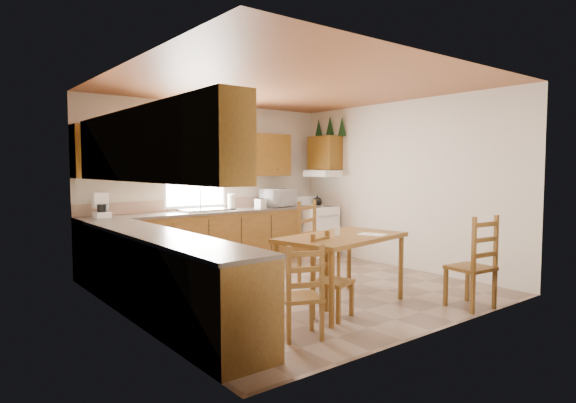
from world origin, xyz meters
TOP-DOWN VIEW (x-y plane):
  - floor at (0.00, 0.00)m, footprint 4.50×4.50m
  - ceiling at (0.00, 0.00)m, footprint 4.50×4.50m
  - wall_left at (-2.25, 0.00)m, footprint 4.50×4.50m
  - wall_right at (2.25, 0.00)m, footprint 4.50×4.50m
  - wall_back at (0.00, 2.25)m, footprint 4.50×4.50m
  - wall_front at (0.00, -2.25)m, footprint 4.50×4.50m
  - lower_cab_back at (-0.38, 1.95)m, footprint 3.75×0.60m
  - lower_cab_left at (-1.95, -0.15)m, footprint 0.60×3.60m
  - counter_back at (-0.38, 1.95)m, footprint 3.75×0.63m
  - counter_left at (-1.95, -0.15)m, footprint 0.63×3.60m
  - backsplash at (-0.38, 2.24)m, footprint 3.75×0.01m
  - upper_cab_back_left at (-1.55, 2.08)m, footprint 1.41×0.33m
  - upper_cab_back_right at (0.86, 2.08)m, footprint 1.25×0.33m
  - upper_cab_left at (-2.08, -0.15)m, footprint 0.33×3.60m
  - upper_cab_stove at (2.08, 1.65)m, footprint 0.33×0.62m
  - range_hood at (2.03, 1.65)m, footprint 0.44×0.62m
  - window_frame at (-0.30, 2.22)m, footprint 1.13×0.02m
  - window_pane at (-0.30, 2.21)m, footprint 1.05×0.01m
  - window_valance at (-0.30, 2.19)m, footprint 1.19×0.01m
  - sink_basin at (-0.30, 1.95)m, footprint 0.75×0.45m
  - pine_decal_a at (2.21, 1.33)m, footprint 0.22×0.22m
  - pine_decal_b at (2.21, 1.65)m, footprint 0.22×0.22m
  - pine_decal_c at (2.21, 1.97)m, footprint 0.22×0.22m
  - stove at (1.88, 1.65)m, footprint 0.64×0.66m
  - coffeemaker at (-1.91, 1.97)m, footprint 0.23×0.27m
  - paper_towel at (0.21, 1.94)m, footprint 0.13×0.13m
  - toaster at (0.77, 1.86)m, footprint 0.24×0.20m
  - microwave at (1.20, 1.93)m, footprint 0.58×0.45m
  - dining_table at (-0.08, -1.02)m, footprint 1.69×1.16m
  - chair_near_left at (-1.14, -1.54)m, footprint 0.49×0.48m
  - chair_near_right at (1.05, -1.99)m, footprint 0.49×0.48m
  - chair_far_left at (-0.48, -1.28)m, footprint 0.48×0.47m
  - chair_far_right at (0.46, -0.02)m, footprint 0.61×0.59m
  - table_paper at (0.26, -1.18)m, footprint 0.33×0.37m
  - table_card at (-0.14, -1.01)m, footprint 0.08×0.02m

SIDE VIEW (x-z plane):
  - floor at x=0.00m, z-range 0.00..0.00m
  - dining_table at x=-0.08m, z-range 0.00..0.83m
  - lower_cab_back at x=-0.38m, z-range 0.00..0.88m
  - lower_cab_left at x=-1.95m, z-range 0.00..0.88m
  - stove at x=1.88m, z-range 0.00..0.89m
  - chair_near_left at x=-1.14m, z-range 0.00..0.91m
  - chair_far_left at x=-0.48m, z-range 0.00..0.91m
  - chair_near_right at x=1.05m, z-range 0.00..1.08m
  - chair_far_right at x=0.46m, z-range 0.00..1.15m
  - table_paper at x=0.26m, z-range 0.83..0.84m
  - table_card at x=-0.14m, z-range 0.83..0.94m
  - counter_back at x=-0.38m, z-range 0.88..0.92m
  - counter_left at x=-1.95m, z-range 0.88..0.92m
  - sink_basin at x=-0.30m, z-range 0.92..0.96m
  - toaster at x=0.77m, z-range 0.92..1.09m
  - backsplash at x=-0.38m, z-range 0.92..1.10m
  - paper_towel at x=0.21m, z-range 0.92..1.18m
  - microwave at x=1.20m, z-range 0.92..1.24m
  - coffeemaker at x=-1.91m, z-range 0.92..1.27m
  - wall_left at x=-2.25m, z-range 1.35..1.35m
  - wall_right at x=2.25m, z-range 1.35..1.35m
  - wall_back at x=0.00m, z-range 1.35..1.35m
  - wall_front at x=0.00m, z-range 1.35..1.35m
  - range_hood at x=2.03m, z-range 1.46..1.58m
  - window_frame at x=-0.30m, z-range 0.96..2.14m
  - window_pane at x=-0.30m, z-range 1.00..2.10m
  - upper_cab_back_left at x=-1.55m, z-range 1.48..2.23m
  - upper_cab_back_right at x=0.86m, z-range 1.48..2.23m
  - upper_cab_left at x=-2.08m, z-range 1.48..2.23m
  - upper_cab_stove at x=2.08m, z-range 1.59..2.21m
  - window_valance at x=-0.30m, z-range 1.93..2.17m
  - pine_decal_a at x=2.21m, z-range 2.20..2.56m
  - pine_decal_c at x=2.21m, z-range 2.20..2.56m
  - pine_decal_b at x=2.21m, z-range 2.24..2.60m
  - ceiling at x=0.00m, z-range 2.70..2.70m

